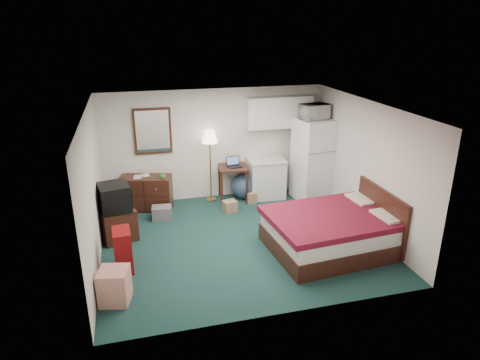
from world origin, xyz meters
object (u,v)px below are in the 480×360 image
object	(u,v)px
floor_lamp	(210,166)
suitcase	(123,250)
desk	(233,183)
kitchen_counter	(266,179)
fridge	(313,160)
bed	(331,232)
tv_stand	(117,223)
dresser	(146,193)

from	to	relation	value
floor_lamp	suitcase	size ratio (longest dim) A/B	2.26
desk	kitchen_counter	xyz separation A→B (m)	(0.79, -0.02, 0.04)
floor_lamp	kitchen_counter	bearing A→B (deg)	-6.24
suitcase	fridge	bearing A→B (deg)	23.46
bed	tv_stand	world-z (taller)	bed
desk	tv_stand	world-z (taller)	desk
floor_lamp	kitchen_counter	xyz separation A→B (m)	(1.28, -0.14, -0.38)
desk	bed	xyz separation A→B (m)	(1.13, -2.68, -0.06)
kitchen_counter	tv_stand	world-z (taller)	kitchen_counter
fridge	bed	world-z (taller)	fridge
tv_stand	suitcase	bearing A→B (deg)	-101.87
desk	floor_lamp	bearing A→B (deg)	172.63
floor_lamp	desk	xyz separation A→B (m)	(0.49, -0.12, -0.42)
kitchen_counter	tv_stand	size ratio (longest dim) A/B	1.34
floor_lamp	tv_stand	bearing A→B (deg)	-146.16
suitcase	dresser	bearing A→B (deg)	75.46
dresser	floor_lamp	world-z (taller)	floor_lamp
kitchen_counter	floor_lamp	bearing A→B (deg)	176.80
dresser	tv_stand	size ratio (longest dim) A/B	1.66
dresser	suitcase	distance (m)	2.47
tv_stand	suitcase	size ratio (longest dim) A/B	0.90
tv_stand	kitchen_counter	bearing A→B (deg)	3.62
desk	kitchen_counter	distance (m)	0.79
desk	bed	world-z (taller)	desk
fridge	bed	distance (m)	2.48
floor_lamp	bed	xyz separation A→B (m)	(1.62, -2.80, -0.48)
floor_lamp	suitcase	xyz separation A→B (m)	(-1.95, -2.56, -0.46)
dresser	bed	size ratio (longest dim) A/B	0.52
fridge	suitcase	bearing A→B (deg)	-162.30
floor_lamp	bed	world-z (taller)	floor_lamp
fridge	dresser	bearing A→B (deg)	166.31
floor_lamp	tv_stand	xyz separation A→B (m)	(-2.06, -1.38, -0.52)
floor_lamp	fridge	xyz separation A→B (m)	(2.27, -0.48, 0.11)
fridge	tv_stand	bearing A→B (deg)	-176.82
dresser	tv_stand	world-z (taller)	dresser
kitchen_counter	suitcase	size ratio (longest dim) A/B	1.21
dresser	floor_lamp	xyz separation A→B (m)	(1.45, 0.14, 0.45)
tv_stand	suitcase	distance (m)	1.19
kitchen_counter	bed	distance (m)	2.68
dresser	fridge	xyz separation A→B (m)	(3.72, -0.33, 0.56)
fridge	floor_lamp	bearing A→B (deg)	159.55
bed	fridge	bearing A→B (deg)	69.50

